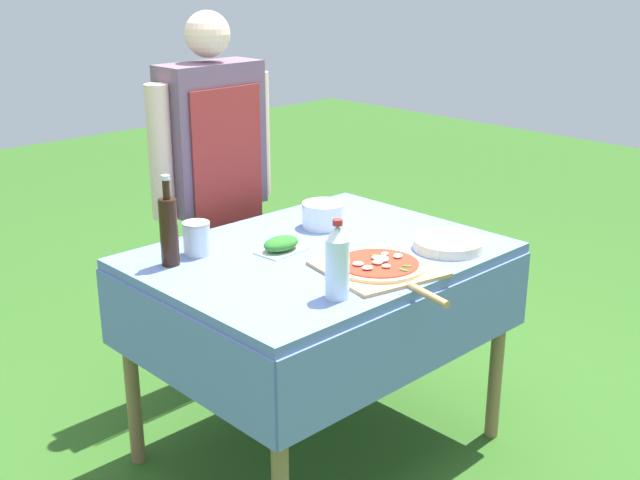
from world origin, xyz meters
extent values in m
plane|color=#2D5B1E|center=(0.00, 0.00, 0.00)|extent=(12.00, 12.00, 0.00)
cube|color=#607AB7|center=(0.00, 0.00, 0.79)|extent=(1.22, 0.94, 0.04)
cube|color=#607AB7|center=(0.00, -0.47, 0.63)|extent=(1.22, 0.01, 0.28)
cube|color=#607AB7|center=(0.00, 0.47, 0.63)|extent=(1.22, 0.01, 0.28)
cube|color=#607AB7|center=(-0.62, 0.00, 0.63)|extent=(0.01, 0.94, 0.28)
cube|color=#607AB7|center=(0.62, 0.00, 0.63)|extent=(0.01, 0.94, 0.28)
cylinder|color=olive|center=(-0.55, -0.41, 0.39)|extent=(0.05, 0.05, 0.77)
cylinder|color=olive|center=(0.55, -0.41, 0.39)|extent=(0.05, 0.05, 0.77)
cylinder|color=olive|center=(-0.55, 0.41, 0.39)|extent=(0.05, 0.05, 0.77)
cylinder|color=olive|center=(0.55, 0.41, 0.39)|extent=(0.05, 0.05, 0.77)
cylinder|color=#70604C|center=(0.16, 0.73, 0.40)|extent=(0.12, 0.12, 0.80)
cylinder|color=#70604C|center=(0.00, 0.72, 0.40)|extent=(0.12, 0.12, 0.80)
cube|color=#6B5166|center=(0.08, 0.72, 1.10)|extent=(0.44, 0.19, 0.60)
cube|color=#9E2D28|center=(0.08, 0.62, 0.87)|extent=(0.35, 0.01, 0.87)
cylinder|color=beige|center=(0.34, 0.73, 1.07)|extent=(0.09, 0.09, 0.53)
cylinder|color=beige|center=(-0.17, 0.72, 1.07)|extent=(0.09, 0.09, 0.53)
sphere|color=beige|center=(0.08, 0.72, 1.51)|extent=(0.18, 0.18, 0.18)
cube|color=tan|center=(0.01, -0.27, 0.82)|extent=(0.42, 0.42, 0.01)
cylinder|color=tan|center=(-0.05, -0.53, 0.82)|extent=(0.06, 0.18, 0.02)
cylinder|color=beige|center=(0.01, -0.27, 0.83)|extent=(0.31, 0.31, 0.01)
cylinder|color=red|center=(0.01, -0.27, 0.84)|extent=(0.27, 0.27, 0.00)
ellipsoid|color=white|center=(0.02, -0.25, 0.85)|extent=(0.04, 0.05, 0.01)
ellipsoid|color=white|center=(-0.06, -0.25, 0.84)|extent=(0.05, 0.05, 0.01)
ellipsoid|color=white|center=(0.02, -0.28, 0.85)|extent=(0.06, 0.06, 0.02)
ellipsoid|color=white|center=(-0.01, -0.28, 0.84)|extent=(0.04, 0.05, 0.01)
ellipsoid|color=white|center=(-0.01, -0.32, 0.84)|extent=(0.04, 0.04, 0.01)
ellipsoid|color=white|center=(-0.07, -0.29, 0.84)|extent=(0.05, 0.04, 0.01)
ellipsoid|color=white|center=(0.08, -0.24, 0.84)|extent=(0.03, 0.03, 0.01)
ellipsoid|color=white|center=(0.09, -0.29, 0.84)|extent=(0.05, 0.04, 0.01)
ellipsoid|color=#286B23|center=(0.11, -0.27, 0.84)|extent=(0.02, 0.03, 0.00)
ellipsoid|color=#286B23|center=(0.01, -0.38, 0.84)|extent=(0.02, 0.04, 0.00)
ellipsoid|color=#286B23|center=(0.05, -0.22, 0.84)|extent=(0.03, 0.03, 0.00)
ellipsoid|color=#286B23|center=(0.02, -0.24, 0.84)|extent=(0.02, 0.03, 0.00)
ellipsoid|color=#286B23|center=(0.05, -0.36, 0.84)|extent=(0.03, 0.03, 0.00)
cylinder|color=black|center=(-0.46, 0.25, 0.92)|extent=(0.06, 0.06, 0.23)
cylinder|color=black|center=(-0.46, 0.25, 1.07)|extent=(0.02, 0.02, 0.06)
cylinder|color=silver|center=(-0.46, 0.25, 1.11)|extent=(0.03, 0.03, 0.02)
cylinder|color=silver|center=(-0.25, -0.34, 0.90)|extent=(0.08, 0.08, 0.19)
cone|color=silver|center=(-0.25, -0.34, 1.02)|extent=(0.08, 0.08, 0.05)
cylinder|color=#B22823|center=(-0.25, -0.34, 1.05)|extent=(0.03, 0.03, 0.02)
cube|color=silver|center=(-0.10, 0.09, 0.81)|extent=(0.18, 0.13, 0.01)
ellipsoid|color=#286B23|center=(-0.10, 0.09, 0.84)|extent=(0.15, 0.11, 0.05)
cylinder|color=silver|center=(0.20, 0.19, 0.86)|extent=(0.17, 0.17, 0.10)
cylinder|color=beige|center=(0.35, -0.30, 0.81)|extent=(0.25, 0.25, 0.00)
cylinder|color=beige|center=(0.35, -0.30, 0.82)|extent=(0.25, 0.25, 0.00)
cylinder|color=beige|center=(0.35, -0.30, 0.82)|extent=(0.25, 0.25, 0.00)
cylinder|color=beige|center=(0.35, -0.30, 0.83)|extent=(0.25, 0.25, 0.00)
cylinder|color=beige|center=(0.35, -0.30, 0.83)|extent=(0.25, 0.25, 0.00)
cylinder|color=beige|center=(0.35, -0.30, 0.84)|extent=(0.25, 0.25, 0.00)
cylinder|color=beige|center=(0.35, -0.30, 0.84)|extent=(0.25, 0.25, 0.00)
cylinder|color=silver|center=(-0.33, 0.27, 0.86)|extent=(0.09, 0.09, 0.11)
cylinder|color=red|center=(-0.33, 0.27, 0.85)|extent=(0.08, 0.08, 0.08)
cylinder|color=#B7B2A3|center=(-0.33, 0.27, 0.92)|extent=(0.10, 0.10, 0.01)
camera|label=1|loc=(-1.85, -1.93, 1.77)|focal=45.00mm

